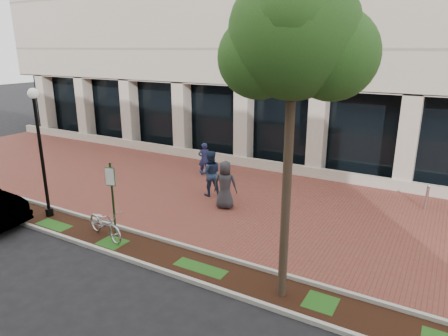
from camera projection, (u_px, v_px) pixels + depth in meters
The scene contains 13 objects.
ground at pixel (232, 199), 16.72m from camera, with size 120.00×120.00×0.00m, color black.
brick_plaza at pixel (232, 198), 16.71m from camera, with size 40.00×9.00×0.01m, color brown.
planting_strip at pixel (150, 252), 12.36m from camera, with size 40.00×1.50×0.01m, color black.
curb_plaza_side at pixel (165, 240), 12.97m from camera, with size 40.00×0.12×0.12m, color #ADAEA4.
curb_street_side at pixel (133, 261), 11.72m from camera, with size 40.00×0.12×0.12m, color #ADAEA4.
parking_sign at pixel (112, 191), 12.94m from camera, with size 0.34×0.07×2.56m.
lamppost at pixel (40, 147), 14.24m from camera, with size 0.36×0.36×4.74m.
street_tree at pixel (296, 43), 8.43m from camera, with size 3.36×2.80×7.75m.
locked_bicycle at pixel (105, 223), 13.15m from camera, with size 0.68×1.94×1.02m, color #B9B8BD.
pedestrian_left at pixel (204, 159), 19.60m from camera, with size 0.60×0.39×1.63m, color #1D2149.
pedestrian_mid at pixel (210, 173), 16.81m from camera, with size 0.95×0.74×1.96m, color navy.
pedestrian_right at pixel (225, 185), 15.49m from camera, with size 0.93×0.61×1.90m, color #2B2A30.
bollard at pixel (427, 197), 15.45m from camera, with size 0.12×0.12×1.03m.
Camera 1 is at (7.53, -13.70, 6.07)m, focal length 32.00 mm.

